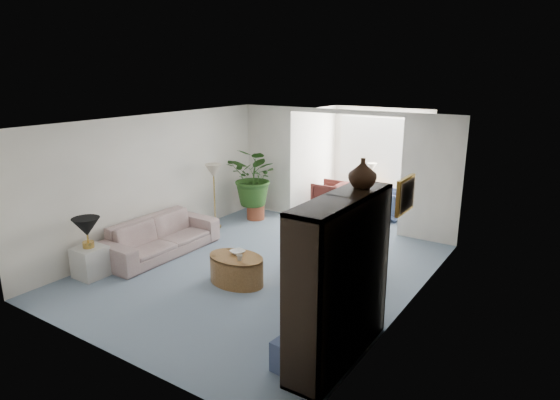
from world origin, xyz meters
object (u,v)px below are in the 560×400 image
Objects in this scene: sunroom_table at (371,195)px; framed_picture at (406,195)px; floor_lamp at (213,171)px; coffee_bowl at (238,252)px; wingback_chair at (318,250)px; plant_pot at (256,212)px; side_table_dark at (364,258)px; coffee_table at (236,270)px; table_lamp at (86,227)px; coffee_cup at (240,258)px; entertainment_cabinet at (340,280)px; sofa at (161,236)px; ottoman at (297,355)px; end_table at (90,262)px; cabinet_urn at (363,173)px; sunroom_chair_maroon at (330,195)px; sunroom_chair_blue at (388,204)px.

framed_picture is at bearing -62.77° from sunroom_table.
sunroom_table is (2.10, 3.44, -0.97)m from floor_lamp.
wingback_chair reaches higher than coffee_bowl.
plant_pot is at bearing 121.30° from coffee_bowl.
coffee_table is at bearing -138.43° from side_table_dark.
framed_picture is at bearing 19.52° from table_lamp.
coffee_cup is 0.05× the size of entertainment_cabinet.
sunroom_table is (1.94, 5.13, -0.05)m from sofa.
wingback_chair reaches higher than coffee_table.
coffee_cup is 0.24× the size of plant_pot.
ottoman is 5.71m from plant_pot.
coffee_cup is (2.29, 1.03, 0.24)m from end_table.
cabinet_urn is at bearing 90.00° from entertainment_cabinet.
wingback_chair reaches higher than sofa.
sofa is 1.46m from table_lamp.
cabinet_urn reaches higher than table_lamp.
sunroom_chair_maroon reaches higher than ottoman.
end_table is 3.75m from wingback_chair.
table_lamp is (0.00, 0.00, 0.60)m from end_table.
entertainment_cabinet is at bearing -21.28° from coffee_cup.
table_lamp is at bearing -13.85° from sunroom_chair_maroon.
ottoman is at bearing -104.42° from cabinet_urn.
floor_lamp reaches higher than plant_pot.
framed_picture reaches higher than wingback_chair.
sunroom_chair_blue is 1.29× the size of sunroom_table.
sunroom_table is (-2.01, 6.77, 0.10)m from ottoman.
floor_lamp is 4.03m from sunroom_chair_blue.
sunroom_table is (0.75, 0.75, -0.05)m from sunroom_chair_maroon.
side_table_dark is at bearing -71.36° from sofa.
framed_picture is 1.25× the size of plant_pot.
cabinet_urn reaches higher than sunroom_chair_maroon.
coffee_cup is (2.09, -0.32, 0.16)m from sofa.
table_lamp reaches higher than sunroom_chair_blue.
sunroom_chair_blue is (-1.51, 5.52, -0.65)m from entertainment_cabinet.
side_table_dark is 2.68m from cabinet_urn.
floor_lamp is 0.49× the size of sunroom_chair_blue.
sunroom_chair_maroon is at bearing 98.85° from coffee_bowl.
entertainment_cabinet reaches higher than coffee_bowl.
end_table is at bearing 176.10° from ottoman.
ottoman is (-0.49, -1.93, -1.52)m from framed_picture.
coffee_table is at bearing 27.84° from end_table.
ottoman is at bearing -73.49° from sunroom_table.
table_lamp is 0.60× the size of sunroom_chair_maroon.
cabinet_urn reaches higher than end_table.
end_table is at bearing -170.83° from cabinet_urn.
sofa is at bearing 171.38° from coffee_cup.
side_table_dark is (-0.92, 0.89, -1.40)m from framed_picture.
sunroom_table is (-0.87, 4.25, -0.11)m from wingback_chair.
sunroom_table reaches higher than end_table.
floor_lamp is 3.02m from coffee_table.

